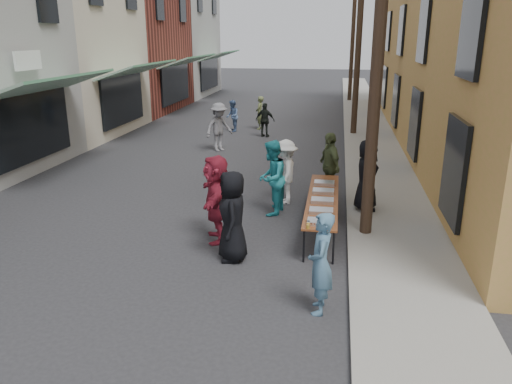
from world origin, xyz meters
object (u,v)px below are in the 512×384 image
(utility_pole_near, at_px, (380,26))
(utility_pole_mid, at_px, (359,31))
(server, at_px, (367,175))
(utility_pole_far, at_px, (353,32))
(catering_tray_sausage, at_px, (320,222))
(guest_front_a, at_px, (232,216))
(serving_table, at_px, (323,200))
(guest_front_c, at_px, (271,178))

(utility_pole_near, height_order, utility_pole_mid, same)
(server, bearing_deg, utility_pole_far, -6.42)
(catering_tray_sausage, relative_size, server, 0.28)
(utility_pole_far, xyz_separation_m, guest_front_a, (-2.70, -25.67, -3.58))
(utility_pole_near, bearing_deg, serving_table, 163.59)
(serving_table, distance_m, catering_tray_sausage, 1.65)
(guest_front_c, bearing_deg, catering_tray_sausage, 36.29)
(catering_tray_sausage, height_order, guest_front_c, guest_front_c)
(catering_tray_sausage, distance_m, server, 3.11)
(guest_front_a, bearing_deg, utility_pole_mid, 155.68)
(utility_pole_near, xyz_separation_m, utility_pole_mid, (0.00, 12.00, 0.00))
(utility_pole_far, bearing_deg, guest_front_c, -95.72)
(utility_pole_far, bearing_deg, utility_pole_near, -90.00)
(utility_pole_mid, bearing_deg, serving_table, -94.83)
(utility_pole_mid, distance_m, catering_tray_sausage, 13.90)
(utility_pole_near, bearing_deg, utility_pole_mid, 90.00)
(utility_pole_near, relative_size, utility_pole_far, 1.00)
(catering_tray_sausage, bearing_deg, server, 70.43)
(utility_pole_near, bearing_deg, guest_front_c, 154.14)
(serving_table, xyz_separation_m, catering_tray_sausage, (0.00, -1.65, 0.08))
(catering_tray_sausage, height_order, server, server)
(serving_table, relative_size, catering_tray_sausage, 8.00)
(utility_pole_mid, relative_size, serving_table, 2.25)
(serving_table, distance_m, guest_front_c, 1.56)
(utility_pole_mid, xyz_separation_m, guest_front_a, (-2.70, -13.67, -3.58))
(utility_pole_near, distance_m, utility_pole_far, 24.00)
(utility_pole_near, distance_m, catering_tray_sausage, 4.07)
(catering_tray_sausage, bearing_deg, utility_pole_mid, 85.76)
(guest_front_c, bearing_deg, server, 109.50)
(utility_pole_near, relative_size, guest_front_a, 4.89)
(utility_pole_mid, relative_size, guest_front_c, 4.77)
(utility_pole_near, xyz_separation_m, guest_front_a, (-2.70, -1.67, -3.58))
(guest_front_c, height_order, server, server)
(utility_pole_far, height_order, serving_table, utility_pole_far)
(utility_pole_far, xyz_separation_m, guest_front_c, (-2.29, -22.89, -3.56))
(serving_table, bearing_deg, utility_pole_near, -16.41)
(utility_pole_mid, xyz_separation_m, utility_pole_far, (0.00, 12.00, 0.00))
(utility_pole_far, height_order, server, utility_pole_far)
(utility_pole_mid, height_order, guest_front_c, utility_pole_mid)
(utility_pole_near, height_order, utility_pole_far, same)
(server, bearing_deg, guest_front_c, 94.46)
(utility_pole_far, relative_size, guest_front_c, 4.77)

